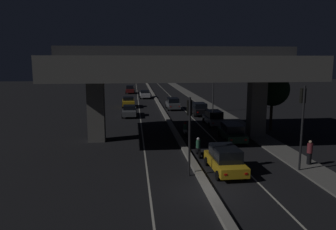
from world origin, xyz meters
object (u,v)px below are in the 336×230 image
traffic_light_right_of_median (302,114)px  car_taxi_yellow_lead (225,159)px  pedestrian_on_sidewalk (310,152)px  car_grey_fifth (173,104)px  traffic_light_left_of_median (189,123)px  street_lamp (211,79)px  car_taxi_yellow_second_oncoming (128,102)px  car_dark_red_fourth_oncoming (130,89)px  motorcycle_black_filtering_near (198,148)px  motorcycle_white_filtering_mid (185,130)px  car_grey_lead_oncoming (129,111)px  car_silver_third (214,118)px  car_white_third_oncoming (145,94)px  car_dark_green_second (232,132)px  car_black_fourth (199,109)px

traffic_light_right_of_median → car_taxi_yellow_lead: (-4.95, 0.38, -3.02)m
pedestrian_on_sidewalk → car_grey_fifth: bearing=103.1°
traffic_light_left_of_median → car_taxi_yellow_lead: 3.61m
street_lamp → car_taxi_yellow_lead: street_lamp is taller
traffic_light_right_of_median → pedestrian_on_sidewalk: traffic_light_right_of_median is taller
car_taxi_yellow_second_oncoming → car_dark_red_fourth_oncoming: bearing=178.5°
motorcycle_black_filtering_near → motorcycle_white_filtering_mid: (0.06, 6.77, -0.03)m
car_grey_fifth → car_grey_lead_oncoming: 8.38m
traffic_light_right_of_median → car_grey_fifth: traffic_light_right_of_median is taller
car_silver_third → motorcycle_white_filtering_mid: bearing=140.1°
car_grey_lead_oncoming → car_white_third_oncoming: 20.28m
traffic_light_left_of_median → car_white_third_oncoming: (-1.33, 43.04, -2.69)m
traffic_light_left_of_median → car_dark_green_second: size_ratio=1.11×
car_silver_third → car_grey_fifth: car_grey_fifth is taller
car_grey_lead_oncoming → car_taxi_yellow_second_oncoming: car_taxi_yellow_second_oncoming is taller
car_taxi_yellow_lead → car_taxi_yellow_second_oncoming: (-6.79, 30.90, -0.07)m
car_taxi_yellow_second_oncoming → car_taxi_yellow_lead: bearing=11.1°
car_silver_third → pedestrian_on_sidewalk: bearing=-169.0°
car_dark_green_second → car_white_third_oncoming: bearing=14.0°
traffic_light_right_of_median → car_taxi_yellow_lead: size_ratio=1.28×
street_lamp → car_taxi_yellow_lead: 25.78m
car_dark_green_second → car_black_fourth: car_black_fourth is taller
car_grey_fifth → pedestrian_on_sidewalk: bearing=-168.1°
car_grey_fifth → pedestrian_on_sidewalk: size_ratio=2.39×
car_taxi_yellow_lead → car_white_third_oncoming: size_ratio=1.08×
street_lamp → car_dark_green_second: 17.36m
car_taxi_yellow_lead → car_grey_fifth: size_ratio=1.09×
car_silver_third → car_grey_lead_oncoming: car_silver_third is taller
car_dark_red_fourth_oncoming → pedestrian_on_sidewalk: pedestrian_on_sidewalk is taller
pedestrian_on_sidewalk → car_dark_red_fourth_oncoming: bearing=104.1°
car_taxi_yellow_second_oncoming → car_dark_red_fourth_oncoming: size_ratio=1.01×
car_taxi_yellow_second_oncoming → motorcycle_black_filtering_near: 27.76m
car_grey_fifth → car_white_third_oncoming: 15.20m
traffic_light_right_of_median → car_dark_red_fourth_oncoming: size_ratio=1.45×
pedestrian_on_sidewalk → car_silver_third: bearing=101.9°
car_taxi_yellow_second_oncoming → motorcycle_white_filtering_mid: (5.77, -20.39, -0.21)m
car_black_fourth → car_grey_lead_oncoming: bearing=87.6°
car_grey_lead_oncoming → motorcycle_black_filtering_near: 19.62m
traffic_light_left_of_median → car_grey_lead_oncoming: size_ratio=1.08×
car_silver_third → car_black_fourth: 6.84m
car_dark_green_second → motorcycle_black_filtering_near: (-4.04, -4.45, -0.20)m
car_white_third_oncoming → pedestrian_on_sidewalk: (10.05, -42.05, 0.20)m
street_lamp → car_dark_red_fourth_oncoming: street_lamp is taller
car_black_fourth → motorcycle_white_filtering_mid: 12.49m
car_black_fourth → car_grey_fifth: car_grey_fifth is taller
car_grey_fifth → motorcycle_black_filtering_near: (-0.96, -24.19, -0.24)m
car_black_fourth → motorcycle_white_filtering_mid: bearing=160.9°
pedestrian_on_sidewalk → car_dark_green_second: bearing=113.3°
car_taxi_yellow_lead → pedestrian_on_sidewalk: pedestrian_on_sidewalk is taller
car_black_fourth → motorcycle_black_filtering_near: (-3.86, -18.66, -0.22)m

